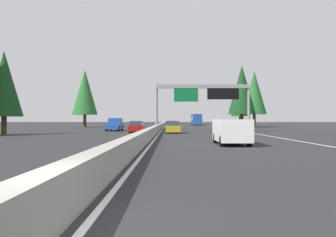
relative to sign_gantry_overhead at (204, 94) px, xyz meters
The scene contains 16 objects.
ground_plane 17.88m from the sign_gantry_overhead, 20.60° to the left, with size 320.00×320.00×0.00m, color #262628.
median_barrier 36.90m from the sign_gantry_overhead, ahead, with size 180.00×0.56×0.90m, color #9E9B93.
shoulder_stripe_right 27.10m from the sign_gantry_overhead, 11.89° to the right, with size 160.00×0.16×0.01m, color silver.
shoulder_stripe_median 27.16m from the sign_gantry_overhead, 12.52° to the left, with size 160.00×0.16×0.01m, color silver.
sign_gantry_overhead is the anchor object (origin of this frame).
minivan_near_center 25.00m from the sign_gantry_overhead, behind, with size 5.00×1.95×1.69m.
sedan_distant_b 7.13m from the sign_gantry_overhead, 132.92° to the left, with size 4.40×1.80×1.47m.
sedan_mid_right 11.74m from the sign_gantry_overhead, 23.68° to the left, with size 4.40×1.80×1.47m.
bus_mid_left 55.95m from the sign_gantry_overhead, ahead, with size 11.50×2.55×3.10m.
oncoming_near 14.46m from the sign_gantry_overhead, 66.54° to the left, with size 5.60×2.00×1.86m.
oncoming_far 9.97m from the sign_gantry_overhead, 100.17° to the left, with size 4.40×1.80×1.47m.
conifer_right_mid 27.61m from the sign_gantry_overhead, 21.27° to the right, with size 5.54×5.54×12.58m.
conifer_right_far 43.97m from the sign_gantry_overhead, 21.27° to the right, with size 5.91×5.91×13.43m.
conifer_right_distant 52.46m from the sign_gantry_overhead, 15.81° to the right, with size 4.98×4.98×11.33m.
conifer_left_near 24.41m from the sign_gantry_overhead, 112.47° to the left, with size 4.02×4.02×9.13m.
conifer_left_mid 37.19m from the sign_gantry_overhead, 37.77° to the left, with size 5.40×5.40×12.27m.
Camera 1 is at (-5.51, -1.60, 1.70)m, focal length 39.69 mm.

